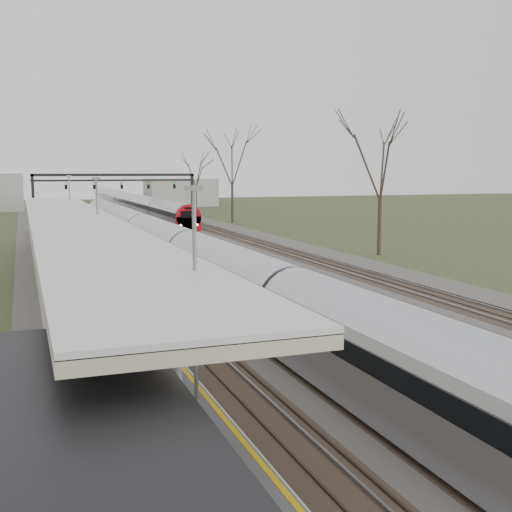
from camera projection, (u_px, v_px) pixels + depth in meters
The scene contains 8 objects.
track_bed at pixel (165, 244), 56.22m from camera, with size 24.00×160.00×0.22m.
platform at pixel (69, 275), 36.70m from camera, with size 3.50×69.00×1.00m, color #9E9B93.
canopy at pixel (72, 221), 32.05m from camera, with size 4.10×50.00×3.11m.
signal_gantry at pixel (116, 183), 83.52m from camera, with size 21.00×0.59×6.08m.
tree_east_far at pixel (381, 159), 47.84m from camera, with size 5.00×5.00×10.30m.
train_near at pixel (163, 244), 43.48m from camera, with size 2.62×75.21×3.05m.
train_far at pixel (130, 203), 99.81m from camera, with size 2.62×75.21×3.05m.
passenger at pixel (147, 367), 14.62m from camera, with size 0.70×0.46×1.92m, color #27334C.
Camera 1 is at (-11.39, -0.23, 6.38)m, focal length 45.00 mm.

